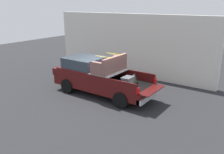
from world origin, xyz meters
The scene contains 4 objects.
ground_plane centered at (0.00, 0.00, 0.00)m, with size 40.00×40.00×0.00m, color #262628.
pickup_truck centered at (0.37, 0.00, 0.97)m, with size 6.05×2.06×2.23m.
building_facade centered at (0.96, -4.16, 2.05)m, with size 11.80×0.36×4.11m, color silver.
trash_can centered at (4.23, -2.87, 0.50)m, with size 0.60×0.60×0.98m.
Camera 1 is at (-7.40, 9.64, 4.76)m, focal length 38.39 mm.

